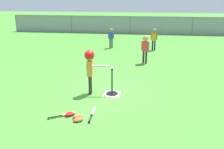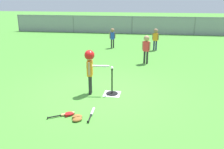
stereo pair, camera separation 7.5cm
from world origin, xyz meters
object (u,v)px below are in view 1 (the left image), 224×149
(batting_tee, at_px, (112,90))
(batter_child, at_px, (90,63))
(fielder_near_left, at_px, (154,36))
(spare_bat_silver, at_px, (93,113))
(fielder_deep_right, at_px, (111,35))
(glove_near_bats, at_px, (78,119))
(glove_by_plate, at_px, (78,117))
(glove_tossed_aside, at_px, (69,114))
(fielder_near_right, at_px, (145,46))
(baseball_on_tee, at_px, (112,68))
(spare_bat_wood, at_px, (66,115))

(batting_tee, height_order, batter_child, batter_child)
(fielder_near_left, distance_m, spare_bat_silver, 7.10)
(fielder_deep_right, relative_size, glove_near_bats, 3.59)
(spare_bat_silver, bearing_deg, glove_by_plate, -140.99)
(fielder_deep_right, height_order, glove_by_plate, fielder_deep_right)
(batting_tee, distance_m, glove_tossed_aside, 1.57)
(fielder_near_right, xyz_separation_m, glove_by_plate, (-1.38, -4.70, -0.66))
(baseball_on_tee, xyz_separation_m, spare_bat_silver, (-0.27, -1.24, -0.71))
(fielder_near_left, distance_m, fielder_near_right, 2.47)
(fielder_near_left, relative_size, spare_bat_wood, 1.91)
(batting_tee, xyz_separation_m, glove_by_plate, (-0.55, -1.47, -0.08))
(spare_bat_silver, bearing_deg, fielder_deep_right, 94.65)
(baseball_on_tee, bearing_deg, fielder_deep_right, 98.21)
(baseball_on_tee, bearing_deg, fielder_near_left, 77.96)
(spare_bat_silver, relative_size, spare_bat_wood, 1.24)
(fielder_near_left, bearing_deg, glove_by_plate, -103.84)
(spare_bat_wood, bearing_deg, fielder_deep_right, 90.07)
(glove_tossed_aside, bearing_deg, fielder_near_left, 74.34)
(glove_tossed_aside, bearing_deg, batting_tee, 60.87)
(fielder_deep_right, relative_size, spare_bat_silver, 1.45)
(spare_bat_wood, bearing_deg, baseball_on_tee, 58.99)
(glove_near_bats, bearing_deg, spare_bat_wood, 151.04)
(batter_child, relative_size, fielder_near_left, 1.17)
(fielder_near_left, relative_size, glove_tossed_aside, 3.82)
(fielder_near_left, bearing_deg, fielder_near_right, -98.96)
(fielder_deep_right, distance_m, glove_near_bats, 7.54)
(spare_bat_silver, bearing_deg, fielder_near_left, 77.91)
(batter_child, relative_size, spare_bat_silver, 1.80)
(batter_child, xyz_separation_m, fielder_near_right, (1.40, 3.29, -0.16))
(glove_by_plate, bearing_deg, glove_tossed_aside, 156.37)
(baseball_on_tee, height_order, glove_by_plate, baseball_on_tee)
(batter_child, distance_m, spare_bat_wood, 1.60)
(glove_by_plate, height_order, glove_near_bats, same)
(spare_bat_wood, bearing_deg, fielder_near_left, 73.81)
(fielder_near_left, bearing_deg, glove_tossed_aside, -105.66)
(baseball_on_tee, relative_size, fielder_near_left, 0.07)
(glove_tossed_aside, bearing_deg, glove_by_plate, -23.63)
(baseball_on_tee, height_order, spare_bat_silver, baseball_on_tee)
(baseball_on_tee, relative_size, batter_child, 0.06)
(batter_child, bearing_deg, spare_bat_silver, -75.78)
(fielder_near_right, bearing_deg, fielder_near_left, 81.04)
(batting_tee, bearing_deg, glove_tossed_aside, -119.13)
(fielder_deep_right, height_order, fielder_near_right, fielder_near_right)
(batter_child, distance_m, spare_bat_silver, 1.47)
(fielder_deep_right, distance_m, fielder_near_right, 3.16)
(glove_near_bats, bearing_deg, baseball_on_tee, 72.25)
(batter_child, distance_m, glove_by_plate, 1.63)
(glove_by_plate, bearing_deg, baseball_on_tee, 69.47)
(glove_by_plate, bearing_deg, fielder_near_left, 76.16)
(glove_by_plate, bearing_deg, spare_bat_wood, 168.30)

